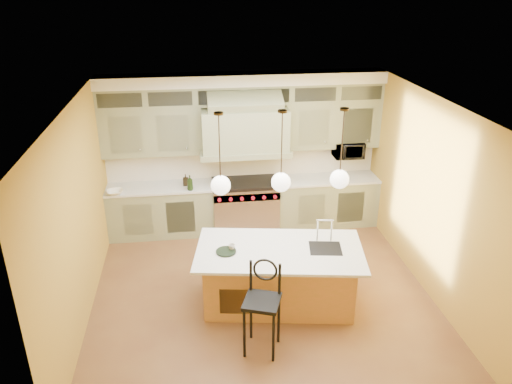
{
  "coord_description": "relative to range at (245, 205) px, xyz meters",
  "views": [
    {
      "loc": [
        -0.93,
        -6.25,
        4.46
      ],
      "look_at": [
        0.01,
        0.7,
        1.38
      ],
      "focal_mm": 35.0,
      "sensor_mm": 36.0,
      "label": 1
    }
  ],
  "objects": [
    {
      "name": "cup",
      "position": [
        -0.46,
        -2.37,
        0.48
      ],
      "size": [
        0.11,
        0.11,
        0.09
      ],
      "primitive_type": "imported",
      "rotation": [
        0.0,
        0.0,
        0.1
      ],
      "color": "silver",
      "rests_on": "kitchen_island"
    },
    {
      "name": "oil_bottle_b",
      "position": [
        -1.08,
        0.01,
        0.56
      ],
      "size": [
        0.1,
        0.1,
        0.21
      ],
      "primitive_type": "imported",
      "rotation": [
        0.0,
        0.0,
        -0.06
      ],
      "color": "black",
      "rests_on": "back_cabinetry"
    },
    {
      "name": "pendant_right",
      "position": [
        1.01,
        -2.39,
        1.46
      ],
      "size": [
        0.26,
        0.26,
        1.11
      ],
      "color": "#2D2319",
      "rests_on": "ceiling"
    },
    {
      "name": "back_cabinetry",
      "position": [
        0.0,
        0.09,
        0.94
      ],
      "size": [
        5.0,
        0.77,
        2.9
      ],
      "color": "gray",
      "rests_on": "floor"
    },
    {
      "name": "floor",
      "position": [
        0.0,
        -2.14,
        -0.49
      ],
      "size": [
        5.0,
        5.0,
        0.0
      ],
      "primitive_type": "plane",
      "color": "brown",
      "rests_on": "ground"
    },
    {
      "name": "wall_right",
      "position": [
        2.5,
        -2.14,
        0.96
      ],
      "size": [
        0.0,
        5.0,
        5.0
      ],
      "primitive_type": "plane",
      "rotation": [
        1.57,
        0.0,
        -1.57
      ],
      "color": "#B08930",
      "rests_on": "ground"
    },
    {
      "name": "pendant_center",
      "position": [
        0.21,
        -2.39,
        1.46
      ],
      "size": [
        0.26,
        0.26,
        1.11
      ],
      "color": "#2D2319",
      "rests_on": "ceiling"
    },
    {
      "name": "fruit_bowl",
      "position": [
        -2.3,
        -0.22,
        0.49
      ],
      "size": [
        0.31,
        0.31,
        0.07
      ],
      "primitive_type": "imported",
      "rotation": [
        0.0,
        0.0,
        0.13
      ],
      "color": "white",
      "rests_on": "back_cabinetry"
    },
    {
      "name": "wall_front",
      "position": [
        0.0,
        -4.64,
        0.96
      ],
      "size": [
        5.0,
        0.0,
        5.0
      ],
      "primitive_type": "plane",
      "rotation": [
        -1.57,
        0.0,
        0.0
      ],
      "color": "#B08930",
      "rests_on": "ground"
    },
    {
      "name": "pendant_left",
      "position": [
        -0.59,
        -2.39,
        1.46
      ],
      "size": [
        0.26,
        0.26,
        1.11
      ],
      "color": "#2D2319",
      "rests_on": "ceiling"
    },
    {
      "name": "microwave",
      "position": [
        1.95,
        0.11,
        0.96
      ],
      "size": [
        0.54,
        0.37,
        0.3
      ],
      "primitive_type": "imported",
      "color": "black",
      "rests_on": "back_cabinetry"
    },
    {
      "name": "kitchen_island",
      "position": [
        0.22,
        -2.4,
        -0.01
      ],
      "size": [
        2.5,
        1.6,
        1.35
      ],
      "rotation": [
        0.0,
        0.0,
        -0.16
      ],
      "color": "#AB7F3C",
      "rests_on": "floor"
    },
    {
      "name": "wall_left",
      "position": [
        -2.5,
        -2.14,
        0.96
      ],
      "size": [
        0.0,
        5.0,
        5.0
      ],
      "primitive_type": "plane",
      "rotation": [
        1.57,
        0.0,
        1.57
      ],
      "color": "#B08930",
      "rests_on": "ground"
    },
    {
      "name": "ceiling",
      "position": [
        0.0,
        -2.14,
        2.41
      ],
      "size": [
        5.0,
        5.0,
        0.0
      ],
      "primitive_type": "plane",
      "rotation": [
        3.14,
        0.0,
        0.0
      ],
      "color": "white",
      "rests_on": "wall_back"
    },
    {
      "name": "range",
      "position": [
        0.0,
        0.0,
        0.0
      ],
      "size": [
        1.2,
        0.74,
        0.96
      ],
      "color": "silver",
      "rests_on": "floor"
    },
    {
      "name": "counter_stool",
      "position": [
        -0.16,
        -3.32,
        0.23
      ],
      "size": [
        0.56,
        0.56,
        1.24
      ],
      "rotation": [
        0.0,
        0.0,
        -0.35
      ],
      "color": "black",
      "rests_on": "floor"
    },
    {
      "name": "wall_back",
      "position": [
        0.0,
        0.36,
        0.96
      ],
      "size": [
        5.0,
        0.0,
        5.0
      ],
      "primitive_type": "plane",
      "rotation": [
        1.57,
        0.0,
        0.0
      ],
      "color": "#B08930",
      "rests_on": "ground"
    },
    {
      "name": "oil_bottle_a",
      "position": [
        -1.0,
        -0.22,
        0.59
      ],
      "size": [
        0.12,
        0.12,
        0.28
      ],
      "primitive_type": "imported",
      "rotation": [
        0.0,
        0.0,
        0.17
      ],
      "color": "black",
      "rests_on": "back_cabinetry"
    }
  ]
}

